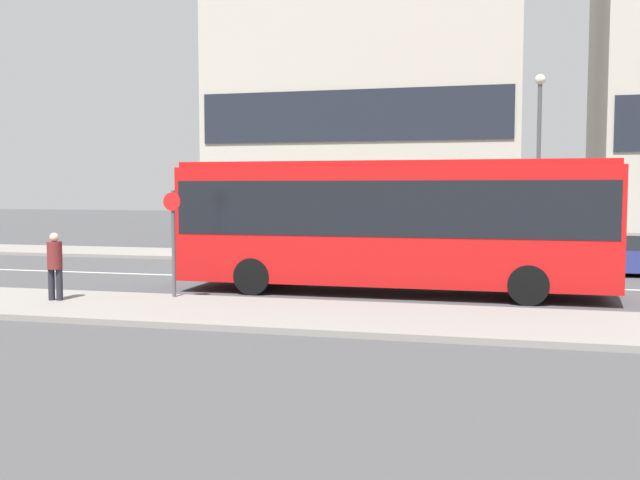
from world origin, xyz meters
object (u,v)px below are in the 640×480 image
(pedestrian_near_stop, at_px, (55,262))
(parked_car_0, at_px, (630,256))
(street_lamp, at_px, (539,148))
(city_bus, at_px, (391,218))
(bus_stop_sign, at_px, (173,235))

(pedestrian_near_stop, bearing_deg, parked_car_0, 29.33)
(pedestrian_near_stop, xyz_separation_m, street_lamp, (11.37, 11.27, 3.11))
(city_bus, bearing_deg, street_lamp, 57.83)
(pedestrian_near_stop, distance_m, bus_stop_sign, 2.79)
(bus_stop_sign, bearing_deg, street_lamp, 48.59)
(pedestrian_near_stop, height_order, bus_stop_sign, bus_stop_sign)
(city_bus, height_order, bus_stop_sign, city_bus)
(city_bus, distance_m, bus_stop_sign, 5.60)
(bus_stop_sign, height_order, street_lamp, street_lamp)
(parked_car_0, distance_m, bus_stop_sign, 14.46)
(city_bus, relative_size, bus_stop_sign, 4.32)
(parked_car_0, relative_size, bus_stop_sign, 1.62)
(pedestrian_near_stop, bearing_deg, street_lamp, 39.76)
(city_bus, bearing_deg, bus_stop_sign, -153.84)
(parked_car_0, xyz_separation_m, pedestrian_near_stop, (-14.13, -9.64, 0.41))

